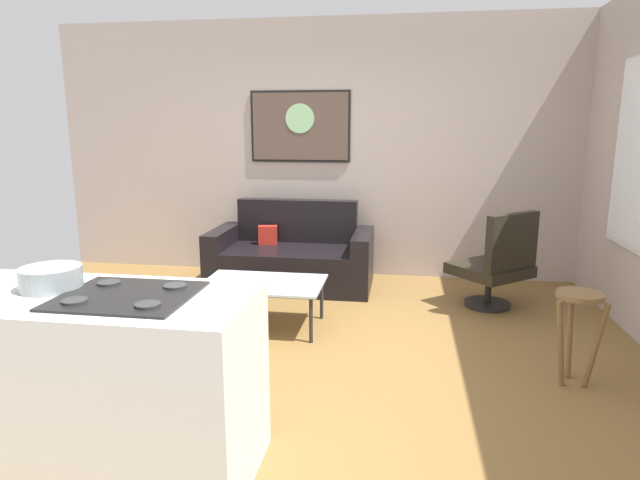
{
  "coord_description": "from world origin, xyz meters",
  "views": [
    {
      "loc": [
        0.76,
        -3.58,
        1.66
      ],
      "look_at": [
        0.05,
        0.9,
        0.7
      ],
      "focal_mm": 30.27,
      "sensor_mm": 36.0,
      "label": 1
    }
  ],
  "objects_px": {
    "mixing_bowl": "(51,278)",
    "wall_painting": "(300,126)",
    "coffee_table": "(263,285)",
    "armchair": "(497,264)",
    "bar_stool": "(578,315)",
    "couch": "(292,259)"
  },
  "relations": [
    {
      "from": "coffee_table",
      "to": "mixing_bowl",
      "type": "bearing_deg",
      "value": -105.16
    },
    {
      "from": "couch",
      "to": "bar_stool",
      "type": "xyz_separation_m",
      "value": [
        2.28,
        -1.93,
        0.18
      ]
    },
    {
      "from": "mixing_bowl",
      "to": "armchair",
      "type": "bearing_deg",
      "value": 47.1
    },
    {
      "from": "armchair",
      "to": "bar_stool",
      "type": "bearing_deg",
      "value": -79.61
    },
    {
      "from": "mixing_bowl",
      "to": "wall_painting",
      "type": "xyz_separation_m",
      "value": [
        0.5,
        3.71,
        0.71
      ]
    },
    {
      "from": "coffee_table",
      "to": "mixing_bowl",
      "type": "height_order",
      "value": "mixing_bowl"
    },
    {
      "from": "coffee_table",
      "to": "wall_painting",
      "type": "height_order",
      "value": "wall_painting"
    },
    {
      "from": "couch",
      "to": "bar_stool",
      "type": "bearing_deg",
      "value": -40.24
    },
    {
      "from": "wall_painting",
      "to": "bar_stool",
      "type": "bearing_deg",
      "value": -47.14
    },
    {
      "from": "couch",
      "to": "armchair",
      "type": "bearing_deg",
      "value": -13.1
    },
    {
      "from": "armchair",
      "to": "wall_painting",
      "type": "xyz_separation_m",
      "value": [
        -2.02,
        1.0,
        1.23
      ]
    },
    {
      "from": "mixing_bowl",
      "to": "wall_painting",
      "type": "distance_m",
      "value": 3.81
    },
    {
      "from": "bar_stool",
      "to": "mixing_bowl",
      "type": "height_order",
      "value": "mixing_bowl"
    },
    {
      "from": "coffee_table",
      "to": "armchair",
      "type": "relative_size",
      "value": 1.09
    },
    {
      "from": "armchair",
      "to": "mixing_bowl",
      "type": "bearing_deg",
      "value": -132.9
    },
    {
      "from": "bar_stool",
      "to": "wall_painting",
      "type": "xyz_separation_m",
      "value": [
        -2.29,
        2.46,
        1.19
      ]
    },
    {
      "from": "mixing_bowl",
      "to": "coffee_table",
      "type": "bearing_deg",
      "value": 74.84
    },
    {
      "from": "wall_painting",
      "to": "mixing_bowl",
      "type": "bearing_deg",
      "value": -97.66
    },
    {
      "from": "couch",
      "to": "wall_painting",
      "type": "distance_m",
      "value": 1.47
    },
    {
      "from": "armchair",
      "to": "wall_painting",
      "type": "height_order",
      "value": "wall_painting"
    },
    {
      "from": "bar_stool",
      "to": "wall_painting",
      "type": "bearing_deg",
      "value": 132.86
    },
    {
      "from": "bar_stool",
      "to": "mixing_bowl",
      "type": "bearing_deg",
      "value": -155.84
    }
  ]
}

